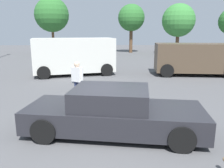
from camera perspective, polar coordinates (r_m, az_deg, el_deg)
The scene contains 8 objects.
ground_plane at distance 6.37m, azimuth 0.04°, elevation -12.14°, with size 80.00×80.00×0.00m, color #515154.
sedan_foreground at distance 6.19m, azimuth 0.36°, elevation -7.06°, with size 4.90×2.46×1.25m.
van_white at distance 14.68m, azimuth -9.49°, elevation 7.08°, with size 5.28×3.21×2.28m.
suv_dark at distance 15.27m, azimuth 19.97°, elevation 6.12°, with size 5.07×2.62×1.96m.
pedestrian at distance 9.03m, azimuth -8.64°, elevation 1.49°, with size 0.48×0.43×1.56m.
tree_back_left at distance 29.84m, azimuth 4.83°, elevation 16.05°, with size 3.32×3.32×5.99m.
tree_back_center at distance 29.22m, azimuth -14.75°, elevation 16.30°, with size 4.04×4.04×6.61m.
tree_back_right at distance 28.26m, azimuth 16.22°, elevation 14.93°, with size 3.75×3.75×5.78m.
Camera 1 is at (-0.18, -5.76, 2.71)m, focal length 36.75 mm.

